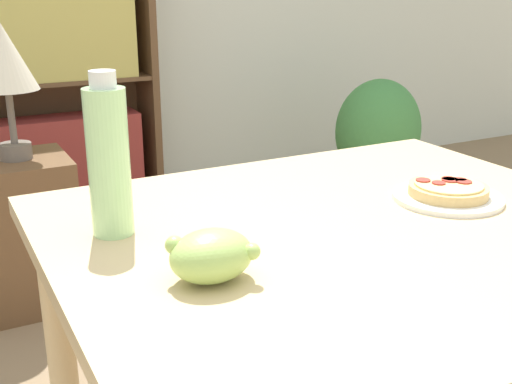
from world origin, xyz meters
name	(u,v)px	position (x,y,z in m)	size (l,w,h in m)	color
dining_table	(354,280)	(0.03, 0.08, 0.64)	(1.04, 0.90, 0.74)	#D1B27F
pizza_on_plate	(448,193)	(0.27, 0.11, 0.76)	(0.21, 0.21, 0.04)	white
grape_bunch	(212,256)	(-0.28, 0.00, 0.78)	(0.12, 0.10, 0.08)	#A8CC66
drink_bottle	(109,160)	(-0.35, 0.24, 0.87)	(0.07, 0.07, 0.28)	#B7EAA3
bookshelf	(64,92)	(0.01, 2.45, 0.62)	(0.89, 0.30, 1.36)	brown
side_table	(26,233)	(-0.35, 1.52, 0.28)	(0.34, 0.34, 0.56)	brown
table_lamp	(5,64)	(-0.35, 1.52, 0.88)	(0.21, 0.21, 0.46)	#665B51
potted_plant_floor	(378,137)	(1.48, 1.84, 0.36)	(0.47, 0.40, 0.66)	#BCB2A3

